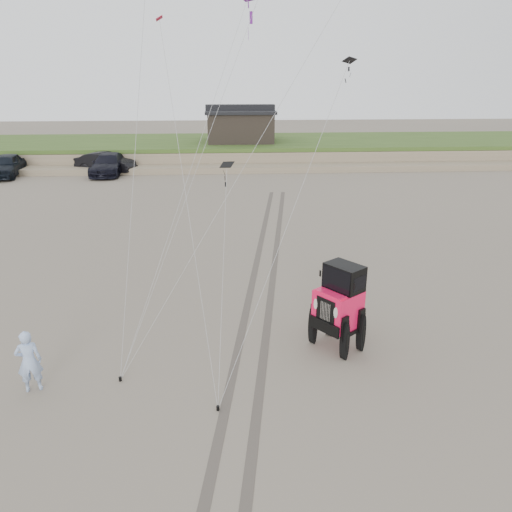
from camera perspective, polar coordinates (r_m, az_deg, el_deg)
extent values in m
plane|color=#6B6054|center=(13.58, -5.12, -14.94)|extent=(160.00, 160.00, 0.00)
cube|color=#7A6B54|center=(49.63, -4.17, 11.89)|extent=(160.00, 12.00, 1.40)
cube|color=#2D4719|center=(49.51, -4.19, 12.87)|extent=(160.00, 12.00, 0.35)
cube|color=#7A6B54|center=(43.28, -4.21, 10.07)|extent=(160.00, 3.50, 0.50)
cube|color=black|center=(48.37, -1.80, 14.50)|extent=(6.00, 5.00, 2.60)
cube|color=black|center=(48.25, -1.82, 16.18)|extent=(6.40, 5.40, 0.25)
cube|color=black|center=(48.23, -1.83, 16.62)|extent=(6.40, 1.20, 0.50)
imported|color=black|center=(44.97, -26.69, 9.23)|extent=(2.56, 5.43, 1.79)
imported|color=black|center=(43.99, -16.81, 10.20)|extent=(5.30, 3.31, 1.65)
imported|color=black|center=(42.99, -16.48, 10.03)|extent=(2.38, 5.72, 1.65)
imported|color=#9ABAEE|center=(14.28, -24.52, -10.88)|extent=(0.72, 0.57, 1.72)
cube|color=#C1183A|center=(19.99, -11.00, 25.12)|extent=(0.27, 0.44, 0.19)
cube|color=black|center=(16.49, -3.34, 10.38)|extent=(0.51, 0.49, 0.22)
cube|color=black|center=(16.43, 10.65, 21.13)|extent=(0.51, 0.47, 0.21)
cylinder|color=black|center=(14.29, -15.26, -13.41)|extent=(0.08, 0.08, 0.12)
cylinder|color=black|center=(12.84, -4.38, -16.95)|extent=(0.08, 0.08, 0.12)
cube|color=#4C443D|center=(20.67, -0.20, -1.97)|extent=(4.42, 29.74, 0.01)
cube|color=#4C443D|center=(20.73, 2.01, -1.92)|extent=(4.42, 29.74, 0.01)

